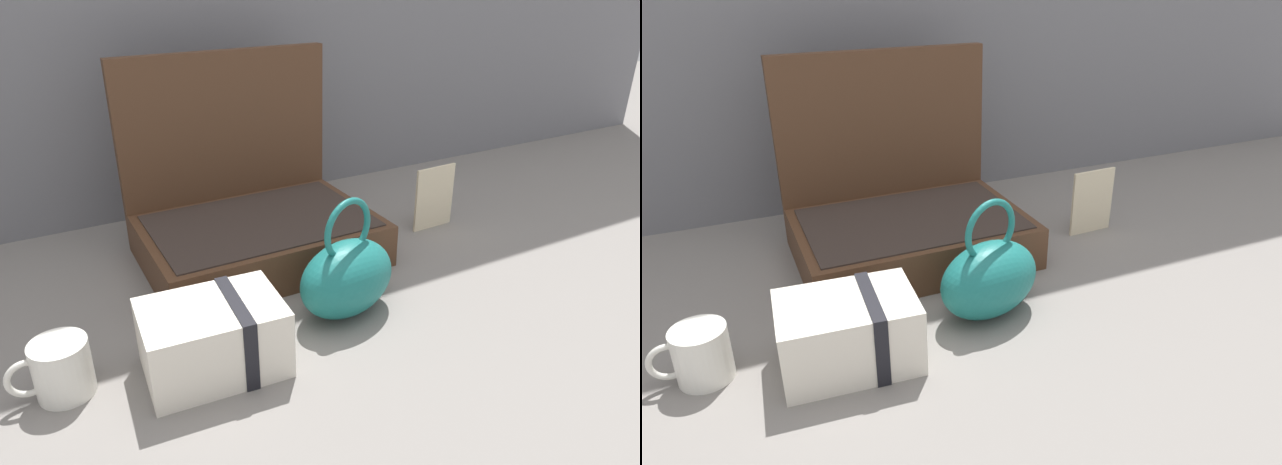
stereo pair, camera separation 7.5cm
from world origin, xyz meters
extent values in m
plane|color=slate|center=(0.00, 0.00, 0.00)|extent=(6.00, 6.00, 0.00)
cube|color=#4C301E|center=(-0.01, 0.21, 0.04)|extent=(0.45, 0.31, 0.09)
cube|color=#332823|center=(-0.01, 0.21, 0.09)|extent=(0.42, 0.27, 0.00)
cube|color=#4C301E|center=(-0.01, 0.38, 0.20)|extent=(0.45, 0.02, 0.39)
ellipsoid|color=#196B66|center=(0.04, -0.03, 0.07)|extent=(0.22, 0.17, 0.13)
torus|color=#196B66|center=(0.04, -0.03, 0.16)|extent=(0.11, 0.04, 0.11)
cube|color=silver|center=(-0.22, -0.07, 0.05)|extent=(0.21, 0.16, 0.11)
cube|color=black|center=(-0.18, -0.07, 0.05)|extent=(0.03, 0.15, 0.11)
cylinder|color=silver|center=(-0.42, -0.02, 0.04)|extent=(0.08, 0.08, 0.08)
torus|color=silver|center=(-0.46, -0.02, 0.04)|extent=(0.06, 0.01, 0.06)
cube|color=beige|center=(0.39, 0.17, 0.07)|extent=(0.11, 0.01, 0.14)
camera|label=1|loc=(-0.42, -0.76, 0.56)|focal=32.49mm
camera|label=2|loc=(-0.35, -0.79, 0.56)|focal=32.49mm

